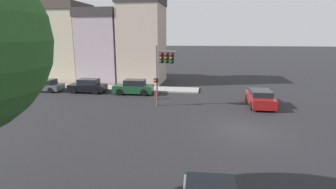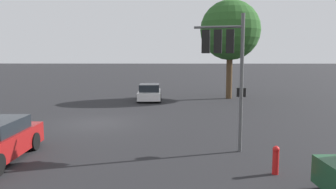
% 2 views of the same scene
% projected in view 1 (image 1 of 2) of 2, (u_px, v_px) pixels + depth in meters
% --- Properties ---
extents(ground_plane, '(300.00, 300.00, 0.00)m').
position_uv_depth(ground_plane, '(245.00, 131.00, 17.29)').
color(ground_plane, black).
extents(rowhouse_backdrop, '(6.86, 23.62, 11.11)m').
position_uv_depth(rowhouse_backdrop, '(77.00, 42.00, 35.66)').
color(rowhouse_backdrop, '#BCA893').
rests_on(rowhouse_backdrop, ground_plane).
extents(traffic_signal, '(0.66, 2.06, 5.34)m').
position_uv_depth(traffic_signal, '(164.00, 63.00, 22.38)').
color(traffic_signal, '#515456').
rests_on(traffic_signal, ground_plane).
extents(crossing_car_1, '(4.61, 2.07, 1.47)m').
position_uv_depth(crossing_car_1, '(260.00, 98.00, 23.26)').
color(crossing_car_1, maroon).
rests_on(crossing_car_1, ground_plane).
extents(parked_car_0, '(1.93, 4.23, 1.57)m').
position_uv_depth(parked_car_0, '(134.00, 87.00, 27.97)').
color(parked_car_0, '#194728').
rests_on(parked_car_0, ground_plane).
extents(parked_car_1, '(1.85, 3.99, 1.51)m').
position_uv_depth(parked_car_1, '(88.00, 86.00, 28.80)').
color(parked_car_1, black).
rests_on(parked_car_1, ground_plane).
extents(parked_car_2, '(1.91, 4.20, 1.35)m').
position_uv_depth(parked_car_2, '(44.00, 85.00, 29.57)').
color(parked_car_2, '#4C5156').
rests_on(parked_car_2, ground_plane).
extents(parked_car_3, '(1.97, 4.00, 1.44)m').
position_uv_depth(parked_car_3, '(4.00, 84.00, 30.34)').
color(parked_car_3, '#4C5156').
rests_on(parked_car_3, ground_plane).
extents(fire_hydrant, '(0.22, 0.22, 0.92)m').
position_uv_depth(fire_hydrant, '(156.00, 94.00, 25.86)').
color(fire_hydrant, red).
rests_on(fire_hydrant, ground_plane).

